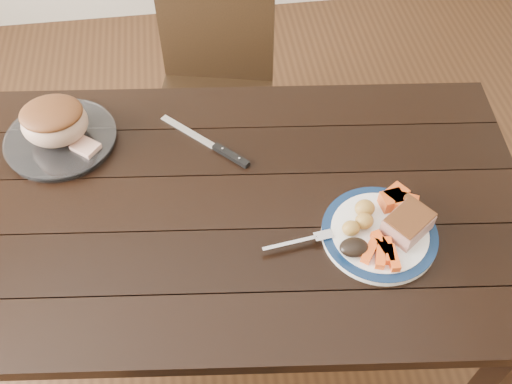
{
  "coord_description": "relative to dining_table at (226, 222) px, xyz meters",
  "views": [
    {
      "loc": [
        -0.04,
        -0.91,
        1.93
      ],
      "look_at": [
        0.08,
        -0.02,
        0.8
      ],
      "focal_mm": 40.0,
      "sensor_mm": 36.0,
      "label": 1
    }
  ],
  "objects": [
    {
      "name": "pork_slice",
      "position": [
        0.43,
        -0.17,
        0.14
      ],
      "size": [
        0.14,
        0.13,
        0.05
      ],
      "primitive_type": "cube",
      "rotation": [
        0.0,
        0.0,
        0.62
      ],
      "color": "tan",
      "rests_on": "dinner_plate"
    },
    {
      "name": "roast_joint",
      "position": [
        -0.44,
        0.28,
        0.17
      ],
      "size": [
        0.18,
        0.16,
        0.12
      ],
      "primitive_type": "ellipsoid",
      "color": "tan",
      "rests_on": "serving_platter"
    },
    {
      "name": "carving_knife",
      "position": [
        0.01,
        0.18,
        0.1
      ],
      "size": [
        0.24,
        0.24,
        0.01
      ],
      "rotation": [
        0.0,
        0.0,
        -0.79
      ],
      "color": "silver",
      "rests_on": "dining_table"
    },
    {
      "name": "carrot_batons",
      "position": [
        0.36,
        -0.23,
        0.12
      ],
      "size": [
        0.09,
        0.11,
        0.02
      ],
      "color": "#F75414",
      "rests_on": "dinner_plate"
    },
    {
      "name": "dining_table",
      "position": [
        0.0,
        0.0,
        0.0
      ],
      "size": [
        1.69,
        1.07,
        0.75
      ],
      "rotation": [
        0.0,
        0.0,
        -0.11
      ],
      "color": "black",
      "rests_on": "ground"
    },
    {
      "name": "dark_mushroom",
      "position": [
        0.29,
        -0.21,
        0.13
      ],
      "size": [
        0.07,
        0.05,
        0.03
      ],
      "primitive_type": "ellipsoid",
      "color": "black",
      "rests_on": "dinner_plate"
    },
    {
      "name": "dinner_plate",
      "position": [
        0.37,
        -0.16,
        0.1
      ],
      "size": [
        0.29,
        0.29,
        0.02
      ],
      "primitive_type": "cylinder",
      "color": "white",
      "rests_on": "dining_table"
    },
    {
      "name": "fork",
      "position": [
        0.18,
        -0.16,
        0.11
      ],
      "size": [
        0.18,
        0.04,
        0.0
      ],
      "rotation": [
        0.0,
        0.0,
        0.13
      ],
      "color": "silver",
      "rests_on": "dinner_plate"
    },
    {
      "name": "pumpkin_wedges",
      "position": [
        0.43,
        -0.09,
        0.13
      ],
      "size": [
        0.1,
        0.1,
        0.04
      ],
      "color": "#EE521A",
      "rests_on": "dinner_plate"
    },
    {
      "name": "ground",
      "position": [
        0.0,
        0.0,
        -0.66
      ],
      "size": [
        4.0,
        4.0,
        0.0
      ],
      "primitive_type": "plane",
      "color": "#472B16",
      "rests_on": "ground"
    },
    {
      "name": "serving_platter",
      "position": [
        -0.44,
        0.28,
        0.1
      ],
      "size": [
        0.31,
        0.31,
        0.02
      ],
      "primitive_type": "cylinder",
      "color": "white",
      "rests_on": "dining_table"
    },
    {
      "name": "cut_slice",
      "position": [
        -0.36,
        0.22,
        0.12
      ],
      "size": [
        0.09,
        0.09,
        0.02
      ],
      "primitive_type": "cube",
      "rotation": [
        0.0,
        0.0,
        -0.69
      ],
      "color": "tan",
      "rests_on": "serving_platter"
    },
    {
      "name": "chair_far",
      "position": [
        0.03,
        0.74,
        -0.13
      ],
      "size": [
        0.51,
        0.51,
        0.93
      ],
      "rotation": [
        0.0,
        0.0,
        2.92
      ],
      "color": "black",
      "rests_on": "ground"
    },
    {
      "name": "roasted_potatoes",
      "position": [
        0.33,
        -0.13,
        0.13
      ],
      "size": [
        0.1,
        0.1,
        0.04
      ],
      "color": "gold",
      "rests_on": "dinner_plate"
    },
    {
      "name": "plate_rim",
      "position": [
        0.37,
        -0.16,
        0.11
      ],
      "size": [
        0.29,
        0.29,
        0.02
      ],
      "primitive_type": "torus",
      "color": "#0C2040",
      "rests_on": "dinner_plate"
    }
  ]
}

